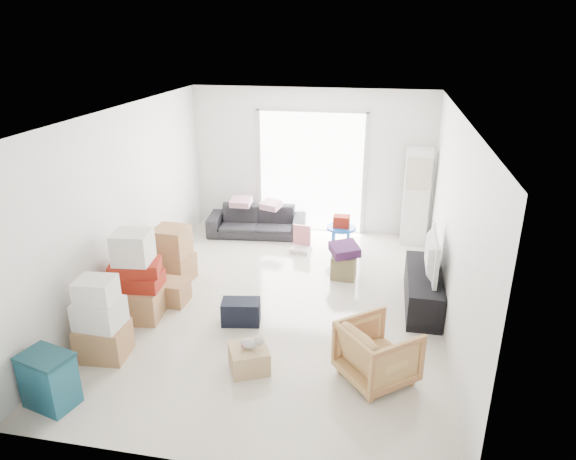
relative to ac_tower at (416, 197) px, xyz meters
The scene contains 21 objects.
room_shell 3.32m from the ac_tower, 126.35° to the right, with size 4.98×6.48×3.18m.
sliding_door 2.01m from the ac_tower, behind, with size 2.10×0.04×2.33m.
ac_tower is the anchor object (origin of this frame).
tv_console 2.41m from the ac_tower, 88.77° to the right, with size 0.46×1.52×0.51m, color black.
television 2.34m from the ac_tower, 88.77° to the right, with size 1.01×0.58×0.13m, color black.
sofa 2.95m from the ac_tower, behind, with size 1.83×0.53×0.71m, color #29282E.
pillow_left 3.22m from the ac_tower, behind, with size 0.42×0.33×0.13m, color #C38EA3.
pillow_right 2.63m from the ac_tower, behind, with size 0.33×0.26×0.11m, color #C38EA3.
armchair 4.17m from the ac_tower, 97.38° to the right, with size 0.73×0.68×0.75m, color tan.
storage_bins 6.48m from the ac_tower, 126.63° to the right, with size 0.60×0.49×0.60m.
box_stack_a 5.71m from the ac_tower, 131.18° to the right, with size 0.60×0.51×1.03m.
box_stack_b 5.04m from the ac_tower, 138.25° to the right, with size 0.73×0.67×1.23m.
box_stack_c 4.36m from the ac_tower, 149.03° to the right, with size 0.65×0.57×0.87m.
loose_box 4.57m from the ac_tower, 139.81° to the right, with size 0.40×0.40×0.33m, color #A17748.
duffel_bag 4.07m from the ac_tower, 125.74° to the right, with size 0.51×0.30×0.32m, color black.
ottoman 2.10m from the ac_tower, 124.30° to the right, with size 0.37×0.37×0.37m, color olive.
blanket 2.03m from the ac_tower, 124.30° to the right, with size 0.41×0.41×0.14m, color #462050.
kids_table 1.46m from the ac_tower, 154.84° to the right, with size 0.52×0.52×0.65m.
toy_walker 2.22m from the ac_tower, 159.00° to the right, with size 0.38×0.34×0.45m.
wood_crate 4.71m from the ac_tower, 115.21° to the right, with size 0.43×0.43×0.28m, color tan.
plush_bunny 4.66m from the ac_tower, 114.91° to the right, with size 0.27×0.15×0.14m.
Camera 1 is at (1.34, -6.33, 3.68)m, focal length 32.00 mm.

